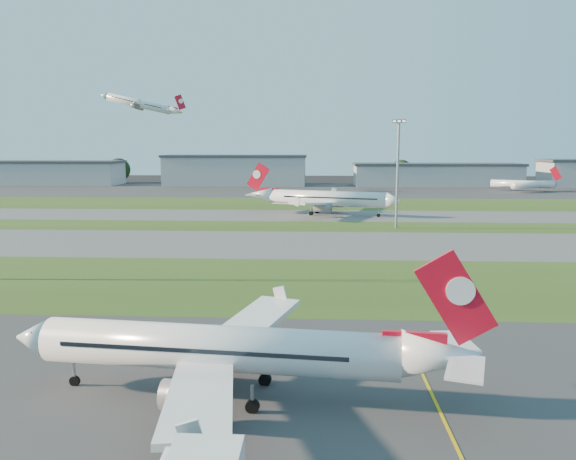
# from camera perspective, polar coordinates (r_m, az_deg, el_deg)

# --- Properties ---
(grass_strip_a) EXTENTS (300.00, 34.00, 0.01)m
(grass_strip_a) POSITION_cam_1_polar(r_m,az_deg,el_deg) (81.44, 5.87, -5.47)
(grass_strip_a) COLOR #2F4717
(grass_strip_a) RESTS_ON ground
(taxiway_a) EXTENTS (300.00, 32.00, 0.01)m
(taxiway_a) POSITION_cam_1_polar(r_m,az_deg,el_deg) (113.71, 5.01, -1.45)
(taxiway_a) COLOR #515154
(taxiway_a) RESTS_ON ground
(grass_strip_b) EXTENTS (300.00, 18.00, 0.01)m
(grass_strip_b) POSITION_cam_1_polar(r_m,az_deg,el_deg) (138.38, 4.63, 0.34)
(grass_strip_b) COLOR #2F4717
(grass_strip_b) RESTS_ON ground
(taxiway_b) EXTENTS (300.00, 26.00, 0.01)m
(taxiway_b) POSITION_cam_1_polar(r_m,az_deg,el_deg) (160.18, 4.40, 1.46)
(taxiway_b) COLOR #515154
(taxiway_b) RESTS_ON ground
(grass_strip_c) EXTENTS (300.00, 40.00, 0.01)m
(grass_strip_c) POSITION_cam_1_polar(r_m,az_deg,el_deg) (192.96, 4.14, 2.67)
(grass_strip_c) COLOR #2F4717
(grass_strip_c) RESTS_ON ground
(apron_far) EXTENTS (400.00, 80.00, 0.01)m
(apron_far) POSITION_cam_1_polar(r_m,az_deg,el_deg) (252.71, 3.85, 4.06)
(apron_far) COLOR #333335
(apron_far) RESTS_ON ground
(airliner_parked) EXTENTS (35.13, 29.67, 10.97)m
(airliner_parked) POSITION_cam_1_polar(r_m,az_deg,el_deg) (45.26, -6.75, -11.97)
(airliner_parked) COLOR white
(airliner_parked) RESTS_ON ground
(airliner_taxiing) EXTENTS (41.16, 34.68, 13.25)m
(airliner_taxiing) POSITION_cam_1_polar(r_m,az_deg,el_deg) (161.36, 3.90, 3.18)
(airliner_taxiing) COLOR white
(airliner_taxiing) RESTS_ON ground
(airliner_departing) EXTENTS (32.82, 27.67, 10.27)m
(airliner_departing) POSITION_cam_1_polar(r_m,az_deg,el_deg) (252.70, -14.84, 12.28)
(airliner_departing) COLOR white
(mini_jet_near) EXTENTS (25.41, 16.21, 9.48)m
(mini_jet_near) POSITION_cam_1_polar(r_m,az_deg,el_deg) (264.25, 23.77, 4.26)
(mini_jet_near) COLOR white
(mini_jet_near) RESTS_ON ground
(mini_jet_far) EXTENTS (27.14, 12.75, 9.48)m
(mini_jet_far) POSITION_cam_1_polar(r_m,az_deg,el_deg) (266.58, 22.73, 4.36)
(mini_jet_far) COLOR white
(mini_jet_far) RESTS_ON ground
(light_mast_centre) EXTENTS (3.20, 0.70, 25.80)m
(light_mast_centre) POSITION_cam_1_polar(r_m,az_deg,el_deg) (136.38, 11.09, 6.34)
(light_mast_centre) COLOR gray
(light_mast_centre) RESTS_ON ground
(hangar_far_west) EXTENTS (91.80, 23.00, 12.20)m
(hangar_far_west) POSITION_cam_1_polar(r_m,az_deg,el_deg) (317.60, -24.55, 5.33)
(hangar_far_west) COLOR #919498
(hangar_far_west) RESTS_ON ground
(hangar_west) EXTENTS (71.40, 23.00, 15.20)m
(hangar_west) POSITION_cam_1_polar(r_m,az_deg,el_deg) (285.08, -5.37, 6.08)
(hangar_west) COLOR #919498
(hangar_west) RESTS_ON ground
(hangar_east) EXTENTS (81.60, 23.00, 11.20)m
(hangar_east) POSITION_cam_1_polar(r_m,az_deg,el_deg) (288.43, 14.80, 5.47)
(hangar_east) COLOR #919498
(hangar_east) RESTS_ON ground
(tree_west) EXTENTS (12.10, 12.10, 13.20)m
(tree_west) POSITION_cam_1_polar(r_m,az_deg,el_deg) (315.40, -16.80, 5.90)
(tree_west) COLOR black
(tree_west) RESTS_ON ground
(tree_mid_west) EXTENTS (9.90, 9.90, 10.80)m
(tree_mid_west) POSITION_cam_1_polar(r_m,az_deg,el_deg) (293.65, -0.20, 5.84)
(tree_mid_west) COLOR black
(tree_mid_west) RESTS_ON ground
(tree_mid_east) EXTENTS (11.55, 11.55, 12.60)m
(tree_mid_east) POSITION_cam_1_polar(r_m,az_deg,el_deg) (299.49, 11.44, 5.91)
(tree_mid_east) COLOR black
(tree_mid_east) RESTS_ON ground
(tree_east) EXTENTS (10.45, 10.45, 11.40)m
(tree_east) POSITION_cam_1_polar(r_m,az_deg,el_deg) (317.51, 25.05, 5.30)
(tree_east) COLOR black
(tree_east) RESTS_ON ground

